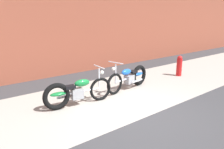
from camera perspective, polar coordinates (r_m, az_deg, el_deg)
name	(u,v)px	position (r m, az deg, el deg)	size (l,w,h in m)	color
ground_plane	(143,118)	(5.48, 8.08, -11.09)	(80.00, 80.00, 0.00)	#38383A
sidewalk_slab	(100,98)	(6.68, -3.04, -6.12)	(36.00, 3.50, 0.01)	#9E998E
brick_building_wall	(46,1)	(9.29, -16.66, 17.62)	(36.00, 0.50, 5.90)	brown
motorcycle_green	(74,92)	(6.08, -9.70, -4.48)	(2.00, 0.62, 1.03)	black
motorcycle_blue	(131,77)	(7.50, 4.83, -0.67)	(2.00, 0.59, 1.03)	black
fire_hydrant	(179,66)	(9.52, 16.93, 2.18)	(0.22, 0.22, 0.84)	red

